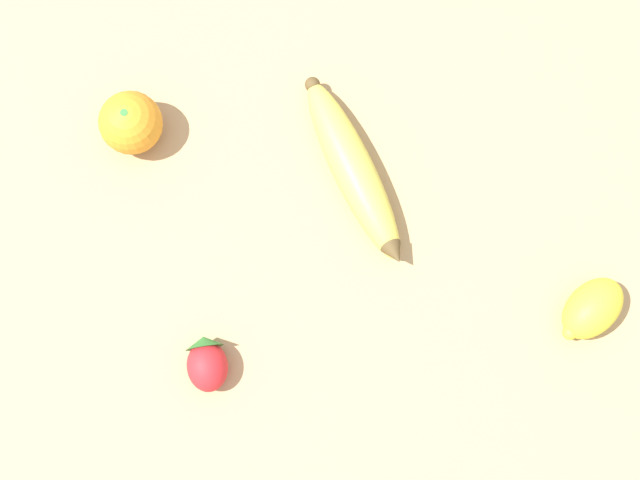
# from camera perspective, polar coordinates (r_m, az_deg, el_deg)

# --- Properties ---
(ground_plane) EXTENTS (3.00, 3.00, 0.00)m
(ground_plane) POSITION_cam_1_polar(r_m,az_deg,el_deg) (0.95, 3.31, -3.72)
(ground_plane) COLOR tan
(banana) EXTENTS (0.13, 0.22, 0.04)m
(banana) POSITION_cam_1_polar(r_m,az_deg,el_deg) (0.96, 2.18, 4.47)
(banana) COLOR #DBCC4C
(banana) RESTS_ON ground_plane
(orange) EXTENTS (0.07, 0.07, 0.07)m
(orange) POSITION_cam_1_polar(r_m,az_deg,el_deg) (0.98, -12.02, 7.35)
(orange) COLOR orange
(orange) RESTS_ON ground_plane
(strawberry) EXTENTS (0.05, 0.06, 0.04)m
(strawberry) POSITION_cam_1_polar(r_m,az_deg,el_deg) (0.93, -7.26, -7.77)
(strawberry) COLOR red
(strawberry) RESTS_ON ground_plane
(lemon) EXTENTS (0.09, 0.09, 0.05)m
(lemon) POSITION_cam_1_polar(r_m,az_deg,el_deg) (0.97, 17.02, -4.23)
(lemon) COLOR yellow
(lemon) RESTS_ON ground_plane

